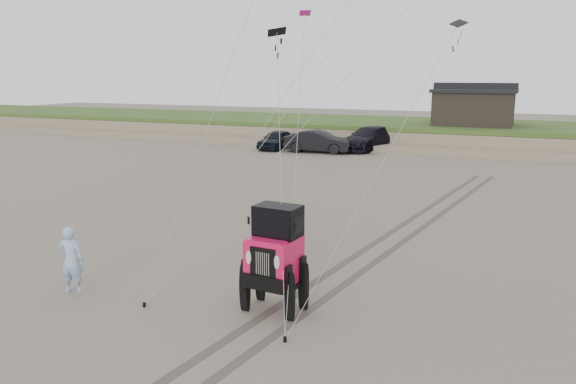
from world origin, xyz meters
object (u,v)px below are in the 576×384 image
at_px(cabin, 474,106).
at_px(truck_a, 277,140).
at_px(truck_b, 318,142).
at_px(truck_c, 370,138).
at_px(man, 71,260).
at_px(jeep, 274,270).

relative_size(cabin, truck_a, 1.48).
height_order(truck_b, truck_c, truck_c).
bearing_deg(truck_b, truck_c, -51.04).
relative_size(truck_b, truck_c, 0.81).
bearing_deg(man, cabin, -116.72).
bearing_deg(truck_c, truck_b, -118.89).
height_order(truck_b, man, man).
distance_m(truck_a, truck_c, 7.23).
height_order(cabin, man, cabin).
distance_m(truck_a, man, 29.89).
height_order(truck_a, man, man).
xyz_separation_m(cabin, truck_c, (-7.03, -5.66, -2.34)).
distance_m(jeep, man, 5.57).
height_order(truck_a, truck_b, truck_b).
relative_size(truck_a, jeep, 0.76).
relative_size(cabin, truck_c, 1.04).
relative_size(truck_a, truck_b, 0.87).
height_order(cabin, jeep, cabin).
distance_m(truck_b, truck_c, 4.28).
xyz_separation_m(jeep, man, (-5.46, -1.06, -0.14)).
height_order(truck_c, man, man).
bearing_deg(truck_c, man, -70.83).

